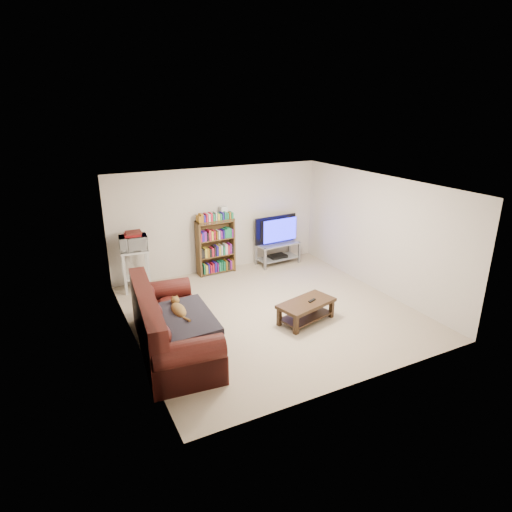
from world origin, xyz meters
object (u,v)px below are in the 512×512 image
sofa (168,331)px  coffee_table (306,308)px  tv_stand (278,250)px  bookshelf (216,246)px

sofa → coffee_table: 2.48m
sofa → tv_stand: 4.38m
tv_stand → bookshelf: (-1.57, 0.12, 0.30)m
tv_stand → bookshelf: bearing=171.7°
sofa → tv_stand: sofa is taller
bookshelf → sofa: bearing=-126.6°
tv_stand → coffee_table: bearing=-113.8°
sofa → coffee_table: sofa is taller
tv_stand → sofa: bearing=-146.7°
sofa → tv_stand: size_ratio=2.30×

